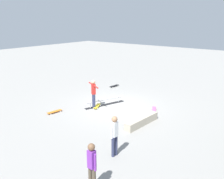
# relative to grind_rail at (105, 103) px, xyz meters

# --- Properties ---
(ground_plane) EXTENTS (60.00, 60.00, 0.00)m
(ground_plane) POSITION_rel_grind_rail_xyz_m (-0.10, 0.62, -0.14)
(ground_plane) COLOR gray
(grind_rail) EXTENTS (2.46, 1.04, 0.33)m
(grind_rail) POSITION_rel_grind_rail_xyz_m (0.00, 0.00, 0.00)
(grind_rail) COLOR black
(grind_rail) RESTS_ON ground_plane
(skate_ledge) EXTENTS (2.13, 0.54, 0.36)m
(skate_ledge) POSITION_rel_grind_rail_xyz_m (1.05, 3.03, 0.04)
(skate_ledge) COLOR #B2A893
(skate_ledge) RESTS_ON ground_plane
(skater_main) EXTENTS (0.65, 1.17, 1.58)m
(skater_main) POSITION_rel_grind_rail_xyz_m (0.76, -0.16, 0.78)
(skater_main) COLOR #2D3351
(skater_main) RESTS_ON ground_plane
(skateboard_main) EXTENTS (0.81, 0.51, 0.09)m
(skateboard_main) POSITION_rel_grind_rail_xyz_m (0.56, -0.11, -0.07)
(skateboard_main) COLOR yellow
(skateboard_main) RESTS_ON ground_plane
(bystander_purple_shirt) EXTENTS (0.20, 0.34, 1.49)m
(bystander_purple_shirt) POSITION_rel_grind_rail_xyz_m (5.77, 4.26, 0.70)
(bystander_purple_shirt) COLOR brown
(bystander_purple_shirt) RESTS_ON ground_plane
(bystander_white_shirt) EXTENTS (0.34, 0.21, 1.51)m
(bystander_white_shirt) POSITION_rel_grind_rail_xyz_m (3.91, 3.63, 0.71)
(bystander_white_shirt) COLOR #2D3351
(bystander_white_shirt) RESTS_ON ground_plane
(loose_skateboard_pink) EXTENTS (0.81, 0.53, 0.09)m
(loose_skateboard_pink) POSITION_rel_grind_rail_xyz_m (-0.91, 2.62, -0.07)
(loose_skateboard_pink) COLOR #E05993
(loose_skateboard_pink) RESTS_ON ground_plane
(loose_skateboard_black) EXTENTS (0.82, 0.33, 0.09)m
(loose_skateboard_black) POSITION_rel_grind_rail_xyz_m (-3.38, -1.90, -0.07)
(loose_skateboard_black) COLOR black
(loose_skateboard_black) RESTS_ON ground_plane
(loose_skateboard_orange) EXTENTS (0.82, 0.35, 0.09)m
(loose_skateboard_orange) POSITION_rel_grind_rail_xyz_m (2.54, -1.31, -0.07)
(loose_skateboard_orange) COLOR orange
(loose_skateboard_orange) RESTS_ON ground_plane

